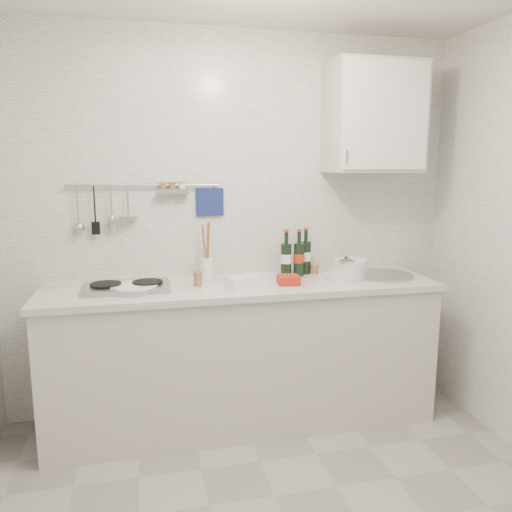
# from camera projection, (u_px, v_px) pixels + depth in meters

# --- Properties ---
(back_wall) EXTENTS (3.00, 0.02, 2.50)m
(back_wall) POSITION_uv_depth(u_px,v_px,m) (234.00, 225.00, 3.34)
(back_wall) COLOR silver
(back_wall) RESTS_ON floor
(counter) EXTENTS (2.44, 0.64, 0.96)m
(counter) POSITION_uv_depth(u_px,v_px,m) (244.00, 357.00, 3.20)
(counter) COLOR beige
(counter) RESTS_ON floor
(wall_rail) EXTENTS (0.98, 0.09, 0.34)m
(wall_rail) POSITION_uv_depth(u_px,v_px,m) (141.00, 201.00, 3.14)
(wall_rail) COLOR #93969B
(wall_rail) RESTS_ON back_wall
(wall_cabinet) EXTENTS (0.60, 0.38, 0.70)m
(wall_cabinet) POSITION_uv_depth(u_px,v_px,m) (374.00, 118.00, 3.24)
(wall_cabinet) COLOR beige
(wall_cabinet) RESTS_ON back_wall
(plate_stack_hob) EXTENTS (0.29, 0.29, 0.03)m
(plate_stack_hob) POSITION_uv_depth(u_px,v_px,m) (133.00, 288.00, 2.91)
(plate_stack_hob) COLOR #444A9C
(plate_stack_hob) RESTS_ON counter
(plate_stack_sink) EXTENTS (0.28, 0.27, 0.13)m
(plate_stack_sink) POSITION_uv_depth(u_px,v_px,m) (348.00, 269.00, 3.26)
(plate_stack_sink) COLOR white
(plate_stack_sink) RESTS_ON counter
(wine_bottles) EXTENTS (0.23, 0.13, 0.31)m
(wine_bottles) POSITION_uv_depth(u_px,v_px,m) (297.00, 252.00, 3.32)
(wine_bottles) COLOR black
(wine_bottles) RESTS_ON counter
(butter_dish) EXTENTS (0.24, 0.18, 0.06)m
(butter_dish) POSITION_uv_depth(u_px,v_px,m) (244.00, 281.00, 3.03)
(butter_dish) COLOR white
(butter_dish) RESTS_ON counter
(strawberry_punnet) EXTENTS (0.14, 0.14, 0.05)m
(strawberry_punnet) POSITION_uv_depth(u_px,v_px,m) (288.00, 280.00, 3.08)
(strawberry_punnet) COLOR red
(strawberry_punnet) RESTS_ON counter
(utensil_crock) EXTENTS (0.09, 0.09, 0.37)m
(utensil_crock) POSITION_uv_depth(u_px,v_px,m) (207.00, 266.00, 3.21)
(utensil_crock) COLOR white
(utensil_crock) RESTS_ON counter
(jar_a) EXTENTS (0.07, 0.07, 0.09)m
(jar_a) POSITION_uv_depth(u_px,v_px,m) (206.00, 270.00, 3.28)
(jar_a) COLOR brown
(jar_a) RESTS_ON counter
(jar_b) EXTENTS (0.06, 0.06, 0.07)m
(jar_b) POSITION_uv_depth(u_px,v_px,m) (298.00, 268.00, 3.40)
(jar_b) COLOR brown
(jar_b) RESTS_ON counter
(jar_c) EXTENTS (0.06, 0.06, 0.07)m
(jar_c) POSITION_uv_depth(u_px,v_px,m) (314.00, 269.00, 3.38)
(jar_c) COLOR brown
(jar_c) RESTS_ON counter
(jar_d) EXTENTS (0.06, 0.06, 0.10)m
(jar_d) POSITION_uv_depth(u_px,v_px,m) (198.00, 278.00, 3.04)
(jar_d) COLOR brown
(jar_d) RESTS_ON counter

